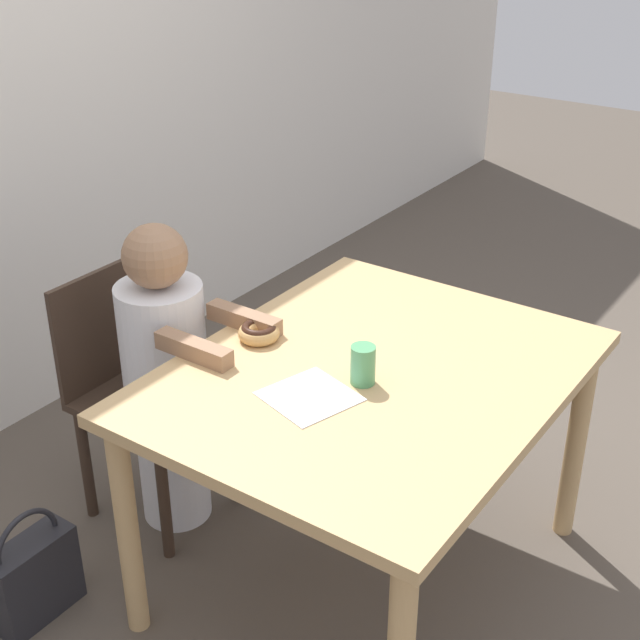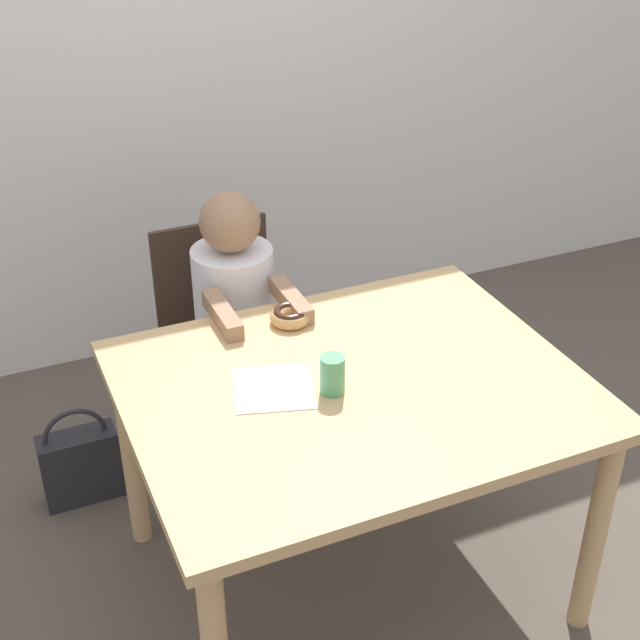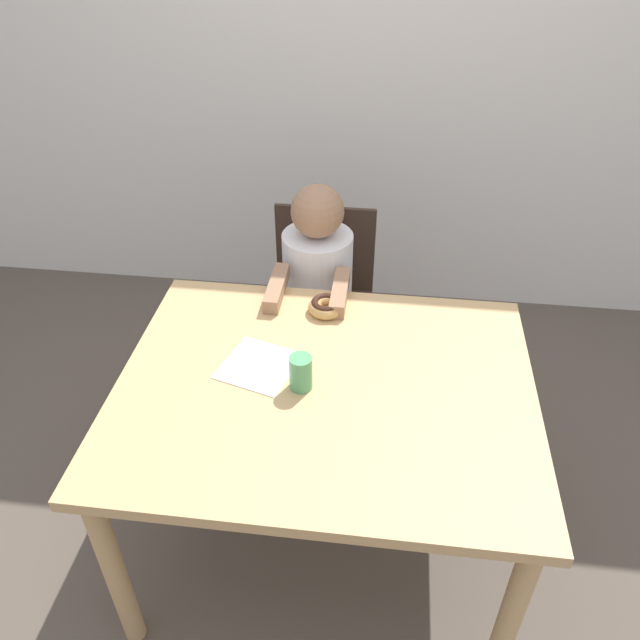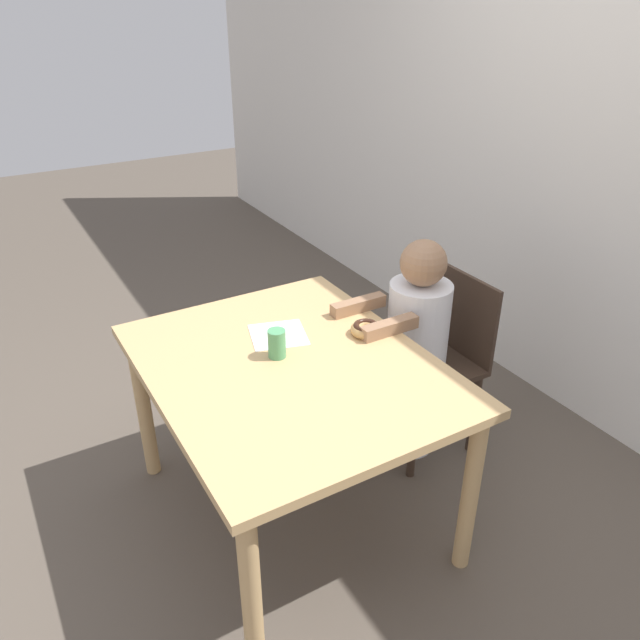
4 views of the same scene
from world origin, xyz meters
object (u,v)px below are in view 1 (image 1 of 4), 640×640
Objects in this scene: handbag at (34,576)px; chair at (142,390)px; donut at (259,332)px; cup at (363,365)px; child_figure at (167,380)px.

chair is at bearing 9.75° from handbag.
chair is at bearing 99.17° from donut.
handbag is (-0.55, -0.09, -0.29)m from chair.
cup reaches higher than chair.
handbag is 3.39× the size of cup.
handbag is at bearing 177.93° from child_figure.
donut is at bearing 85.42° from cup.
child_figure reaches higher than donut.
handbag is (-0.62, 0.33, -0.59)m from donut.
child_figure is at bearing 102.51° from donut.
chair is 0.14m from child_figure.
donut is 0.92m from handbag.
cup is at bearing -87.13° from chair.
child_figure reaches higher than handbag.
chair reaches higher than handbag.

